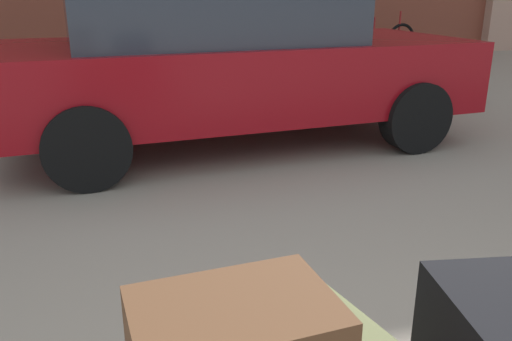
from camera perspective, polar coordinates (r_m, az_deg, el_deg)
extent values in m
cube|color=maroon|center=(5.04, -2.15, 10.17)|extent=(4.43, 2.12, 0.64)
cube|color=#2D333D|center=(4.91, -5.13, 16.33)|extent=(2.52, 1.76, 0.46)
cylinder|color=black|center=(6.41, 7.85, 9.04)|extent=(0.65, 0.27, 0.64)
cylinder|color=black|center=(4.99, 16.80, 5.54)|extent=(0.65, 0.27, 0.64)
cylinder|color=black|center=(5.70, -18.63, 6.98)|extent=(0.65, 0.27, 0.64)
cylinder|color=black|center=(4.05, -17.79, 2.38)|extent=(0.65, 0.27, 0.64)
torus|color=black|center=(11.14, 11.17, 13.32)|extent=(0.72, 0.19, 0.72)
torus|color=black|center=(11.79, 15.35, 13.31)|extent=(0.72, 0.19, 0.72)
cylinder|color=maroon|center=(11.44, 13.40, 14.32)|extent=(0.99, 0.22, 0.04)
cylinder|color=maroon|center=(11.31, 12.64, 15.09)|extent=(0.05, 0.05, 0.30)
cylinder|color=maroon|center=(11.71, 15.26, 15.26)|extent=(0.05, 0.05, 0.40)
cylinder|color=#383838|center=(9.35, 2.60, 12.17)|extent=(0.23, 0.23, 0.58)
cylinder|color=#383838|center=(9.92, 11.15, 12.24)|extent=(0.23, 0.23, 0.58)
cylinder|color=#383838|center=(10.39, 16.16, 12.16)|extent=(0.23, 0.23, 0.58)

